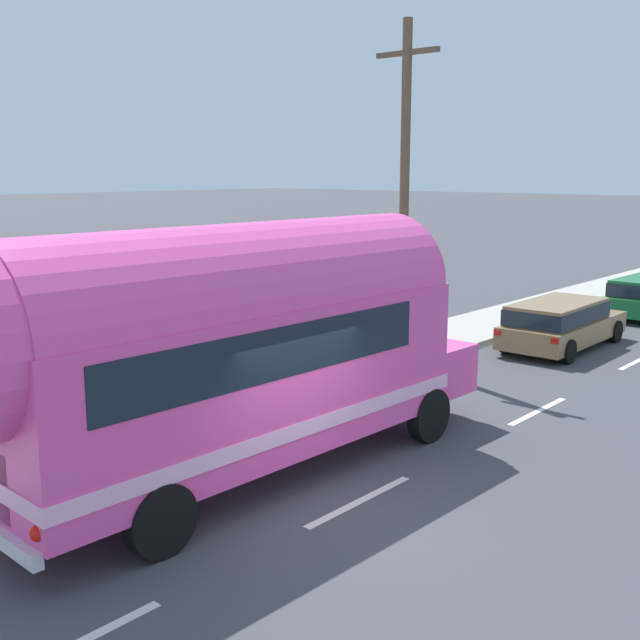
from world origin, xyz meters
The scene contains 6 objects.
ground_plane centered at (0.00, 0.00, 0.00)m, with size 300.00×300.00×0.00m, color #424247.
lane_markings centered at (-2.75, 12.85, 0.00)m, with size 4.04×80.00×0.01m.
sidewalk_slab centered at (-5.24, 10.00, 0.07)m, with size 2.65×90.00×0.15m, color #ADA89E.
utility_pole centered at (-4.56, 7.94, 4.42)m, with size 1.80×0.24×8.50m.
painted_bus centered at (-1.98, -0.44, 2.31)m, with size 2.78×10.47×4.12m.
car_lead centered at (-2.16, 12.13, 0.79)m, with size 2.00×4.79×1.37m.
Camera 1 is at (6.78, -8.02, 4.90)m, focal length 43.28 mm.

